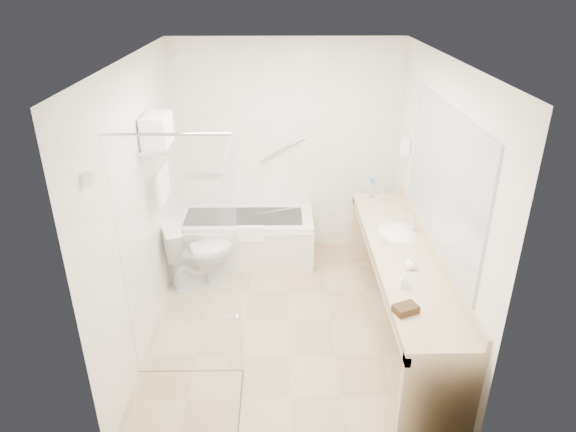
{
  "coord_description": "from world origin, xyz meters",
  "views": [
    {
      "loc": [
        -0.06,
        -4.13,
        3.1
      ],
      "look_at": [
        0.0,
        0.3,
        1.0
      ],
      "focal_mm": 32.0,
      "sensor_mm": 36.0,
      "label": 1
    }
  ],
  "objects_px": {
    "vanity_counter": "(401,272)",
    "water_bottle_left": "(381,196)",
    "amenity_basket": "(406,309)",
    "toilet": "(199,253)",
    "bathtub": "(245,238)"
  },
  "relations": [
    {
      "from": "toilet",
      "to": "water_bottle_left",
      "type": "bearing_deg",
      "value": -105.54
    },
    {
      "from": "toilet",
      "to": "amenity_basket",
      "type": "distance_m",
      "value": 2.55
    },
    {
      "from": "vanity_counter",
      "to": "water_bottle_left",
      "type": "relative_size",
      "value": 15.24
    },
    {
      "from": "water_bottle_left",
      "to": "toilet",
      "type": "bearing_deg",
      "value": -173.15
    },
    {
      "from": "vanity_counter",
      "to": "amenity_basket",
      "type": "distance_m",
      "value": 0.94
    },
    {
      "from": "bathtub",
      "to": "water_bottle_left",
      "type": "xyz_separation_m",
      "value": [
        1.52,
        -0.3,
        0.66
      ]
    },
    {
      "from": "water_bottle_left",
      "to": "vanity_counter",
      "type": "bearing_deg",
      "value": -89.61
    },
    {
      "from": "vanity_counter",
      "to": "toilet",
      "type": "distance_m",
      "value": 2.17
    },
    {
      "from": "vanity_counter",
      "to": "water_bottle_left",
      "type": "height_order",
      "value": "water_bottle_left"
    },
    {
      "from": "vanity_counter",
      "to": "toilet",
      "type": "relative_size",
      "value": 3.57
    },
    {
      "from": "water_bottle_left",
      "to": "amenity_basket",
      "type": "bearing_deg",
      "value": -95.03
    },
    {
      "from": "bathtub",
      "to": "water_bottle_left",
      "type": "height_order",
      "value": "water_bottle_left"
    },
    {
      "from": "amenity_basket",
      "to": "vanity_counter",
      "type": "bearing_deg",
      "value": 78.52
    },
    {
      "from": "vanity_counter",
      "to": "toilet",
      "type": "bearing_deg",
      "value": 156.71
    },
    {
      "from": "vanity_counter",
      "to": "water_bottle_left",
      "type": "xyz_separation_m",
      "value": [
        -0.01,
        1.09,
        0.29
      ]
    }
  ]
}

